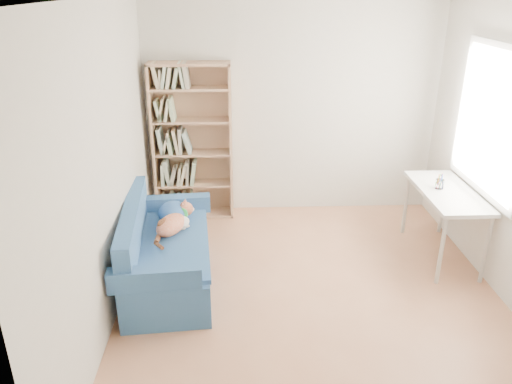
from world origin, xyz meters
TOP-DOWN VIEW (x-y plane):
  - ground at (0.00, 0.00)m, footprint 4.00×4.00m
  - room_shell at (0.10, 0.03)m, footprint 3.54×4.04m
  - sofa at (-1.39, 0.35)m, footprint 0.90×1.67m
  - bookshelf at (-1.20, 1.84)m, footprint 0.94×0.29m
  - desk at (1.46, 0.70)m, footprint 0.53×1.16m
  - pen_cup at (1.39, 0.76)m, footprint 0.08×0.08m

SIDE VIEW (x-z plane):
  - ground at x=0.00m, z-range 0.00..0.00m
  - sofa at x=-1.39m, z-range -0.09..0.70m
  - desk at x=1.46m, z-range 0.30..1.05m
  - pen_cup at x=1.39m, z-range 0.73..0.89m
  - bookshelf at x=-1.20m, z-range -0.07..1.80m
  - room_shell at x=0.10m, z-range 0.33..2.95m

